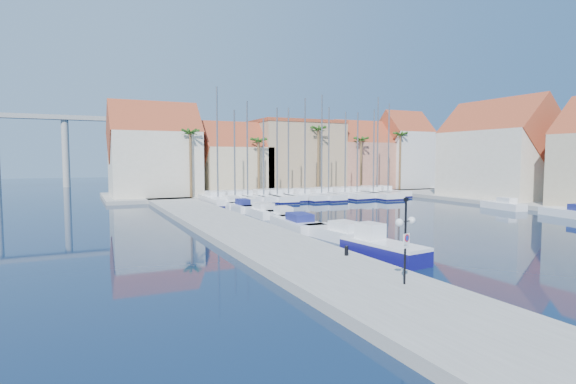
# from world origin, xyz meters

# --- Properties ---
(ground) EXTENTS (260.00, 260.00, 0.00)m
(ground) POSITION_xyz_m (0.00, 0.00, 0.00)
(ground) COLOR black
(ground) RESTS_ON ground
(quay_west) EXTENTS (6.00, 77.00, 0.50)m
(quay_west) POSITION_xyz_m (-9.00, 13.50, 0.25)
(quay_west) COLOR gray
(quay_west) RESTS_ON ground
(shore_north) EXTENTS (54.00, 16.00, 0.50)m
(shore_north) POSITION_xyz_m (10.00, 48.00, 0.25)
(shore_north) COLOR gray
(shore_north) RESTS_ON ground
(shore_east) EXTENTS (12.00, 60.00, 0.50)m
(shore_east) POSITION_xyz_m (32.00, 15.00, 0.25)
(shore_east) COLOR gray
(shore_east) RESTS_ON ground
(lamp_post) EXTENTS (1.22, 0.61, 3.71)m
(lamp_post) POSITION_xyz_m (-7.77, -4.51, 2.94)
(lamp_post) COLOR black
(lamp_post) RESTS_ON quay_west
(bollard) EXTENTS (0.21, 0.21, 0.53)m
(bollard) POSITION_xyz_m (-6.93, 1.34, 0.77)
(bollard) COLOR black
(bollard) RESTS_ON quay_west
(fishing_boat) EXTENTS (2.59, 5.86, 1.98)m
(fishing_boat) POSITION_xyz_m (-4.31, 1.67, 0.66)
(fishing_boat) COLOR navy
(fishing_boat) RESTS_ON ground
(motorboat_west_0) EXTENTS (2.80, 6.86, 1.40)m
(motorboat_west_0) POSITION_xyz_m (-3.26, 7.75, 0.51)
(motorboat_west_0) COLOR white
(motorboat_west_0) RESTS_ON ground
(motorboat_west_1) EXTENTS (2.68, 7.10, 1.40)m
(motorboat_west_1) POSITION_xyz_m (-3.92, 13.50, 0.51)
(motorboat_west_1) COLOR white
(motorboat_west_1) RESTS_ON ground
(motorboat_west_2) EXTENTS (2.37, 5.81, 1.40)m
(motorboat_west_2) POSITION_xyz_m (-3.02, 18.50, 0.51)
(motorboat_west_2) COLOR white
(motorboat_west_2) RESTS_ON ground
(motorboat_west_3) EXTENTS (2.35, 6.87, 1.40)m
(motorboat_west_3) POSITION_xyz_m (-3.36, 22.73, 0.51)
(motorboat_west_3) COLOR white
(motorboat_west_3) RESTS_ON ground
(motorboat_west_4) EXTENTS (2.06, 5.57, 1.40)m
(motorboat_west_4) POSITION_xyz_m (-3.81, 27.45, 0.51)
(motorboat_west_4) COLOR white
(motorboat_west_4) RESTS_ON ground
(motorboat_west_5) EXTENTS (2.19, 6.63, 1.40)m
(motorboat_west_5) POSITION_xyz_m (-3.69, 32.21, 0.51)
(motorboat_west_5) COLOR white
(motorboat_west_5) RESTS_ON ground
(motorboat_east_1) EXTENTS (2.29, 5.49, 1.40)m
(motorboat_east_1) POSITION_xyz_m (23.99, 16.33, 0.51)
(motorboat_east_1) COLOR white
(motorboat_east_1) RESTS_ON ground
(sailboat_0) EXTENTS (3.20, 10.78, 14.71)m
(sailboat_0) POSITION_xyz_m (-4.16, 35.92, 0.60)
(sailboat_0) COLOR white
(sailboat_0) RESTS_ON ground
(sailboat_1) EXTENTS (2.89, 10.66, 11.98)m
(sailboat_1) POSITION_xyz_m (-1.86, 36.15, 0.57)
(sailboat_1) COLOR white
(sailboat_1) RESTS_ON ground
(sailboat_2) EXTENTS (2.55, 8.41, 13.31)m
(sailboat_2) POSITION_xyz_m (0.21, 36.97, 0.63)
(sailboat_2) COLOR white
(sailboat_2) RESTS_ON ground
(sailboat_3) EXTENTS (2.91, 9.06, 11.05)m
(sailboat_3) POSITION_xyz_m (2.34, 36.48, 0.58)
(sailboat_3) COLOR white
(sailboat_3) RESTS_ON ground
(sailboat_4) EXTENTS (3.40, 10.51, 12.59)m
(sailboat_4) POSITION_xyz_m (4.27, 36.45, 0.58)
(sailboat_4) COLOR white
(sailboat_4) RESTS_ON ground
(sailboat_5) EXTENTS (2.33, 8.44, 12.70)m
(sailboat_5) POSITION_xyz_m (6.12, 36.74, 0.62)
(sailboat_5) COLOR white
(sailboat_5) RESTS_ON ground
(sailboat_6) EXTENTS (3.32, 9.91, 14.03)m
(sailboat_6) POSITION_xyz_m (8.29, 36.19, 0.61)
(sailboat_6) COLOR white
(sailboat_6) RESTS_ON ground
(sailboat_7) EXTENTS (3.23, 10.02, 14.57)m
(sailboat_7) POSITION_xyz_m (10.67, 35.71, 0.62)
(sailboat_7) COLOR white
(sailboat_7) RESTS_ON ground
(sailboat_8) EXTENTS (2.54, 8.48, 13.13)m
(sailboat_8) POSITION_xyz_m (12.61, 36.98, 0.63)
(sailboat_8) COLOR white
(sailboat_8) RESTS_ON ground
(sailboat_9) EXTENTS (3.36, 9.91, 12.46)m
(sailboat_9) POSITION_xyz_m (14.73, 36.04, 0.59)
(sailboat_9) COLOR white
(sailboat_9) RESTS_ON ground
(sailboat_10) EXTENTS (3.22, 9.57, 12.47)m
(sailboat_10) POSITION_xyz_m (16.94, 36.21, 0.59)
(sailboat_10) COLOR white
(sailboat_10) RESTS_ON ground
(sailboat_11) EXTENTS (3.39, 11.94, 12.87)m
(sailboat_11) POSITION_xyz_m (18.97, 35.10, 0.57)
(sailboat_11) COLOR white
(sailboat_11) RESTS_ON ground
(sailboat_12) EXTENTS (3.01, 9.60, 14.95)m
(sailboat_12) POSITION_xyz_m (20.79, 36.58, 0.63)
(sailboat_12) COLOR white
(sailboat_12) RESTS_ON ground
(sailboat_13) EXTENTS (2.59, 9.22, 14.10)m
(sailboat_13) POSITION_xyz_m (22.92, 36.63, 0.62)
(sailboat_13) COLOR white
(sailboat_13) RESTS_ON ground
(building_0) EXTENTS (12.30, 9.00, 13.50)m
(building_0) POSITION_xyz_m (-10.00, 47.00, 6.52)
(building_0) COLOR beige
(building_0) RESTS_ON shore_north
(building_1) EXTENTS (10.30, 8.00, 11.00)m
(building_1) POSITION_xyz_m (2.00, 47.00, 5.30)
(building_1) COLOR #C7B28C
(building_1) RESTS_ON shore_north
(building_2) EXTENTS (14.20, 10.20, 11.50)m
(building_2) POSITION_xyz_m (13.00, 48.00, 6.26)
(building_2) COLOR tan
(building_2) RESTS_ON shore_north
(building_3) EXTENTS (10.30, 8.00, 12.00)m
(building_3) POSITION_xyz_m (25.00, 47.00, 5.86)
(building_3) COLOR #B3705A
(building_3) RESTS_ON shore_north
(building_4) EXTENTS (8.30, 8.00, 14.00)m
(building_4) POSITION_xyz_m (34.00, 46.00, 6.97)
(building_4) COLOR silver
(building_4) RESTS_ON shore_north
(building_6) EXTENTS (9.00, 14.30, 13.50)m
(building_6) POSITION_xyz_m (32.00, 24.00, 6.52)
(building_6) COLOR beige
(building_6) RESTS_ON shore_east
(palm_0) EXTENTS (2.60, 2.60, 10.15)m
(palm_0) POSITION_xyz_m (-6.00, 42.00, 9.08)
(palm_0) COLOR brown
(palm_0) RESTS_ON shore_north
(palm_1) EXTENTS (2.60, 2.60, 9.15)m
(palm_1) POSITION_xyz_m (4.00, 42.00, 8.14)
(palm_1) COLOR brown
(palm_1) RESTS_ON shore_north
(palm_2) EXTENTS (2.60, 2.60, 11.15)m
(palm_2) POSITION_xyz_m (14.00, 42.00, 10.02)
(palm_2) COLOR brown
(palm_2) RESTS_ON shore_north
(palm_3) EXTENTS (2.60, 2.60, 9.65)m
(palm_3) POSITION_xyz_m (22.00, 42.00, 8.61)
(palm_3) COLOR brown
(palm_3) RESTS_ON shore_north
(palm_4) EXTENTS (2.60, 2.60, 10.65)m
(palm_4) POSITION_xyz_m (30.00, 42.00, 9.55)
(palm_4) COLOR brown
(palm_4) RESTS_ON shore_north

